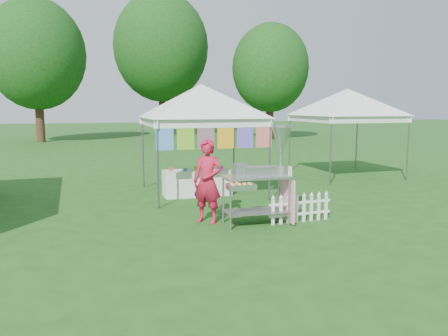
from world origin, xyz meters
name	(u,v)px	position (x,y,z in m)	size (l,w,h in m)	color
ground	(245,226)	(0.00, 0.00, 0.00)	(120.00, 120.00, 0.00)	#1E4E16
canopy_main	(201,84)	(0.00, 3.49, 2.99)	(4.24, 4.24, 3.45)	#59595E
canopy_right	(347,89)	(5.50, 5.00, 2.99)	(4.24, 4.24, 3.45)	#59595E
tree_left	(36,54)	(-6.00, 24.00, 5.83)	(6.40, 6.40, 9.53)	#382114
tree_mid	(161,47)	(3.00, 28.00, 7.14)	(7.60, 7.60, 11.52)	#382114
tree_right	(270,68)	(10.00, 22.00, 5.18)	(5.60, 5.60, 8.42)	#382114
donut_cart	(266,166)	(0.47, 0.04, 1.20)	(1.51, 0.96, 2.04)	gray
vendor	(207,181)	(-0.64, 0.51, 0.87)	(0.63, 0.41, 1.73)	#B91632
picket_fence	(300,209)	(1.20, -0.07, 0.29)	(1.44, 0.11, 0.56)	white
display_table	(197,183)	(-0.18, 3.32, 0.35)	(1.80, 0.70, 0.69)	white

